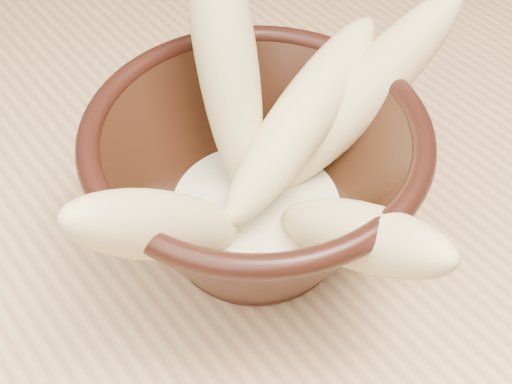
# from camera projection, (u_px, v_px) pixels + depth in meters

# --- Properties ---
(table) EXTENTS (1.20, 0.80, 0.75)m
(table) POSITION_uv_depth(u_px,v_px,m) (57.00, 267.00, 0.61)
(table) COLOR tan
(table) RESTS_ON ground
(bowl) EXTENTS (0.22, 0.22, 0.12)m
(bowl) POSITION_uv_depth(u_px,v_px,m) (256.00, 181.00, 0.48)
(bowl) COLOR black
(bowl) RESTS_ON table
(milk_puddle) EXTENTS (0.13, 0.13, 0.02)m
(milk_puddle) POSITION_uv_depth(u_px,v_px,m) (256.00, 211.00, 0.50)
(milk_puddle) COLOR beige
(milk_puddle) RESTS_ON bowl
(banana_upright) EXTENTS (0.08, 0.14, 0.20)m
(banana_upright) POSITION_uv_depth(u_px,v_px,m) (225.00, 50.00, 0.46)
(banana_upright) COLOR #DAC680
(banana_upright) RESTS_ON bowl
(banana_left) EXTENTS (0.15, 0.06, 0.14)m
(banana_left) POSITION_uv_depth(u_px,v_px,m) (160.00, 225.00, 0.41)
(banana_left) COLOR #DAC680
(banana_left) RESTS_ON bowl
(banana_right) EXTENTS (0.17, 0.06, 0.15)m
(banana_right) POSITION_uv_depth(u_px,v_px,m) (364.00, 92.00, 0.49)
(banana_right) COLOR #DAC680
(banana_right) RESTS_ON bowl
(banana_across) EXTENTS (0.19, 0.09, 0.10)m
(banana_across) POSITION_uv_depth(u_px,v_px,m) (303.00, 117.00, 0.48)
(banana_across) COLOR #DAC680
(banana_across) RESTS_ON bowl
(banana_front) EXTENTS (0.04, 0.15, 0.12)m
(banana_front) POSITION_uv_depth(u_px,v_px,m) (358.00, 236.00, 0.42)
(banana_front) COLOR #DAC680
(banana_front) RESTS_ON bowl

